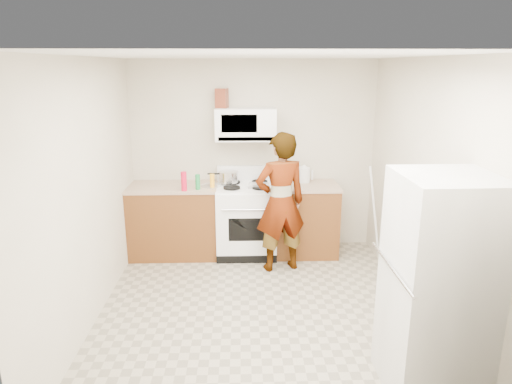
{
  "coord_description": "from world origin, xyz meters",
  "views": [
    {
      "loc": [
        -0.16,
        -4.17,
        2.42
      ],
      "look_at": [
        -0.0,
        0.55,
        1.1
      ],
      "focal_mm": 32.0,
      "sensor_mm": 36.0,
      "label": 1
    }
  ],
  "objects_px": {
    "kettle": "(304,175)",
    "person": "(280,203)",
    "saucepan": "(228,177)",
    "microwave": "(246,124)",
    "gas_range": "(246,218)",
    "fridge": "(440,288)"
  },
  "relations": [
    {
      "from": "kettle",
      "to": "person",
      "type": "bearing_deg",
      "value": -139.35
    },
    {
      "from": "kettle",
      "to": "saucepan",
      "type": "bearing_deg",
      "value": 163.25
    },
    {
      "from": "microwave",
      "to": "saucepan",
      "type": "height_order",
      "value": "microwave"
    },
    {
      "from": "gas_range",
      "to": "kettle",
      "type": "height_order",
      "value": "gas_range"
    },
    {
      "from": "person",
      "to": "kettle",
      "type": "distance_m",
      "value": 0.75
    },
    {
      "from": "person",
      "to": "saucepan",
      "type": "distance_m",
      "value": 0.88
    },
    {
      "from": "gas_range",
      "to": "saucepan",
      "type": "distance_m",
      "value": 0.59
    },
    {
      "from": "gas_range",
      "to": "saucepan",
      "type": "relative_size",
      "value": 4.57
    },
    {
      "from": "fridge",
      "to": "kettle",
      "type": "bearing_deg",
      "value": 101.35
    },
    {
      "from": "person",
      "to": "saucepan",
      "type": "height_order",
      "value": "person"
    },
    {
      "from": "gas_range",
      "to": "saucepan",
      "type": "height_order",
      "value": "gas_range"
    },
    {
      "from": "microwave",
      "to": "saucepan",
      "type": "bearing_deg",
      "value": -171.25
    },
    {
      "from": "microwave",
      "to": "kettle",
      "type": "distance_m",
      "value": 1.01
    },
    {
      "from": "fridge",
      "to": "saucepan",
      "type": "relative_size",
      "value": 6.88
    },
    {
      "from": "fridge",
      "to": "kettle",
      "type": "distance_m",
      "value": 2.89
    },
    {
      "from": "microwave",
      "to": "kettle",
      "type": "relative_size",
      "value": 3.94
    },
    {
      "from": "microwave",
      "to": "kettle",
      "type": "xyz_separation_m",
      "value": [
        0.76,
        0.02,
        -0.67
      ]
    },
    {
      "from": "person",
      "to": "saucepan",
      "type": "xyz_separation_m",
      "value": [
        -0.63,
        0.58,
        0.18
      ]
    },
    {
      "from": "microwave",
      "to": "person",
      "type": "relative_size",
      "value": 0.45
    },
    {
      "from": "gas_range",
      "to": "fridge",
      "type": "distance_m",
      "value": 3.03
    },
    {
      "from": "person",
      "to": "microwave",
      "type": "bearing_deg",
      "value": -72.02
    },
    {
      "from": "person",
      "to": "gas_range",
      "type": "bearing_deg",
      "value": -65.69
    }
  ]
}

